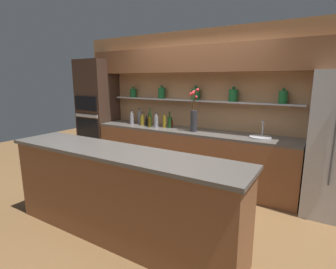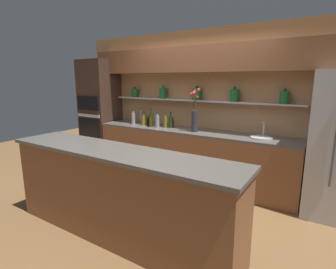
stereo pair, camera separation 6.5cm
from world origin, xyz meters
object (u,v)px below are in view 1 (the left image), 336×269
(flower_vase, at_px, (194,117))
(bottle_spirit_1, at_px, (139,117))
(bottle_oil_3, at_px, (142,121))
(bottle_oil_4, at_px, (164,122))
(bottle_sauce_8, at_px, (147,122))
(oven_tower, at_px, (98,113))
(bottle_spirit_5, at_px, (156,121))
(bottle_wine_10, at_px, (150,119))
(bottle_sauce_2, at_px, (171,123))
(bottle_spirit_7, at_px, (143,119))
(sink_fixture, at_px, (261,136))
(bottle_spirit_6, at_px, (132,118))
(bottle_oil_0, at_px, (149,122))
(bottle_wine_9, at_px, (170,122))

(flower_vase, xyz_separation_m, bottle_spirit_1, (-1.31, 0.25, -0.13))
(bottle_oil_3, distance_m, bottle_oil_4, 0.48)
(bottle_sauce_8, bearing_deg, oven_tower, 179.19)
(oven_tower, height_order, bottle_spirit_5, oven_tower)
(bottle_wine_10, bearing_deg, oven_tower, 177.95)
(bottle_oil_3, relative_size, bottle_sauce_8, 1.22)
(bottle_oil_3, bearing_deg, flower_vase, -2.00)
(bottle_sauce_8, bearing_deg, bottle_oil_3, -171.94)
(bottle_sauce_2, xyz_separation_m, bottle_wine_10, (-0.38, -0.14, 0.06))
(bottle_sauce_2, relative_size, bottle_wine_10, 0.51)
(bottle_spirit_7, bearing_deg, sink_fixture, -2.76)
(bottle_spirit_7, distance_m, bottle_sauce_8, 0.24)
(sink_fixture, relative_size, bottle_spirit_1, 1.10)
(bottle_spirit_6, bearing_deg, bottle_spirit_1, 79.81)
(bottle_oil_3, bearing_deg, bottle_oil_0, -20.38)
(bottle_sauce_2, distance_m, bottle_spirit_7, 0.67)
(bottle_oil_0, bearing_deg, bottle_sauce_8, 142.69)
(bottle_spirit_6, xyz_separation_m, bottle_sauce_8, (0.35, 0.01, -0.04))
(bottle_spirit_6, bearing_deg, flower_vase, -1.94)
(bottle_oil_4, xyz_separation_m, bottle_spirit_6, (-0.73, -0.02, 0.01))
(bottle_oil_0, bearing_deg, sink_fixture, 3.84)
(sink_fixture, relative_size, bottle_oil_0, 1.40)
(bottle_spirit_7, bearing_deg, bottle_oil_3, -57.76)
(bottle_spirit_5, distance_m, bottle_spirit_7, 0.49)
(sink_fixture, height_order, bottle_oil_0, sink_fixture)
(oven_tower, xyz_separation_m, bottle_oil_4, (1.66, -0.01, -0.05))
(bottle_oil_4, relative_size, bottle_spirit_7, 1.11)
(sink_fixture, xyz_separation_m, bottle_oil_4, (-1.67, -0.02, 0.08))
(bottle_sauce_2, height_order, bottle_wine_10, bottle_wine_10)
(bottle_spirit_1, relative_size, bottle_spirit_6, 1.06)
(bottle_wine_9, bearing_deg, bottle_sauce_2, 94.03)
(bottle_oil_4, xyz_separation_m, bottle_wine_9, (0.09, 0.03, 0.00))
(bottle_sauce_2, bearing_deg, bottle_spirit_5, -141.36)
(bottle_spirit_5, height_order, bottle_wine_10, bottle_wine_10)
(oven_tower, bearing_deg, bottle_sauce_2, 3.13)
(bottle_spirit_5, distance_m, bottle_wine_10, 0.16)
(bottle_oil_4, distance_m, bottle_wine_9, 0.10)
(bottle_spirit_1, height_order, bottle_spirit_5, bottle_spirit_1)
(bottle_oil_4, distance_m, bottle_spirit_7, 0.59)
(bottle_spirit_6, relative_size, bottle_wine_10, 0.80)
(flower_vase, relative_size, bottle_wine_10, 2.11)
(oven_tower, xyz_separation_m, bottle_oil_0, (1.41, -0.12, -0.07))
(oven_tower, height_order, bottle_oil_3, oven_tower)
(bottle_sauce_2, height_order, bottle_spirit_6, bottle_spirit_6)
(bottle_oil_4, distance_m, bottle_spirit_5, 0.15)
(sink_fixture, relative_size, bottle_wine_9, 1.09)
(sink_fixture, xyz_separation_m, bottle_spirit_6, (-2.41, -0.04, 0.09))
(oven_tower, relative_size, sink_fixture, 6.83)
(bottle_oil_0, height_order, bottle_oil_4, bottle_oil_4)
(oven_tower, height_order, bottle_sauce_2, oven_tower)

